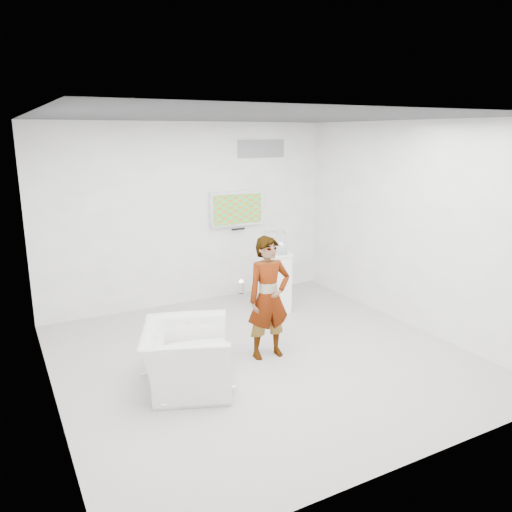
% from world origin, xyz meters
% --- Properties ---
extents(room, '(5.01, 5.01, 3.00)m').
position_xyz_m(room, '(0.00, 0.00, 1.50)').
color(room, '#A69F98').
rests_on(room, ground).
extents(tv, '(1.00, 0.08, 0.60)m').
position_xyz_m(tv, '(0.85, 2.45, 1.55)').
color(tv, silver).
rests_on(tv, room).
extents(logo_decal, '(0.90, 0.02, 0.30)m').
position_xyz_m(logo_decal, '(1.35, 2.49, 2.55)').
color(logo_decal, gray).
rests_on(logo_decal, room).
extents(person, '(0.60, 0.41, 1.58)m').
position_xyz_m(person, '(0.09, -0.01, 0.79)').
color(person, silver).
rests_on(person, room).
extents(armchair, '(1.29, 1.37, 0.71)m').
position_xyz_m(armchair, '(-1.12, -0.26, 0.36)').
color(armchair, silver).
rests_on(armchair, room).
extents(pedestal, '(0.54, 0.54, 0.97)m').
position_xyz_m(pedestal, '(1.02, 1.42, 0.48)').
color(pedestal, white).
rests_on(pedestal, room).
extents(floor_uplight, '(0.22, 0.22, 0.29)m').
position_xyz_m(floor_uplight, '(0.87, 2.34, 0.14)').
color(floor_uplight, white).
rests_on(floor_uplight, room).
extents(vitrine, '(0.44, 0.44, 0.34)m').
position_xyz_m(vitrine, '(1.02, 1.42, 1.14)').
color(vitrine, white).
rests_on(vitrine, pedestal).
extents(console, '(0.11, 0.15, 0.20)m').
position_xyz_m(console, '(1.02, 1.42, 1.07)').
color(console, white).
rests_on(console, pedestal).
extents(wii_remote, '(0.09, 0.15, 0.04)m').
position_xyz_m(wii_remote, '(0.35, 0.13, 1.42)').
color(wii_remote, white).
rests_on(wii_remote, person).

